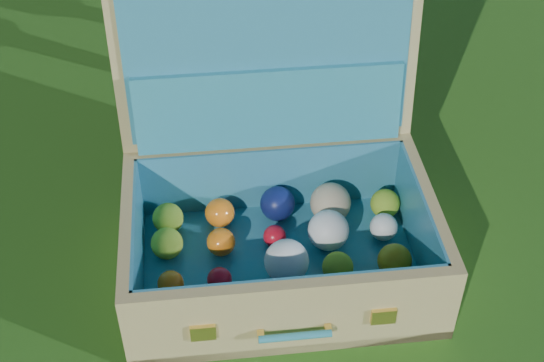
# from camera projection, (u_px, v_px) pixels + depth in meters

# --- Properties ---
(ground) EXTENTS (60.00, 60.00, 0.00)m
(ground) POSITION_uv_depth(u_px,v_px,m) (237.00, 328.00, 1.59)
(ground) COLOR #215114
(ground) RESTS_ON ground
(suitcase) EXTENTS (0.71, 0.60, 0.64)m
(suitcase) POSITION_uv_depth(u_px,v_px,m) (277.00, 187.00, 1.66)
(suitcase) COLOR tan
(suitcase) RESTS_ON ground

